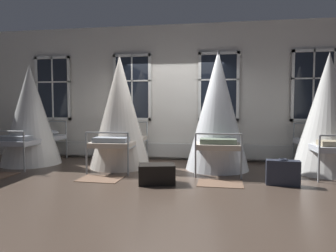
{
  "coord_description": "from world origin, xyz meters",
  "views": [
    {
      "loc": [
        0.97,
        -6.33,
        1.36
      ],
      "look_at": [
        -0.01,
        0.2,
        0.94
      ],
      "focal_mm": 31.44,
      "sensor_mm": 36.0,
      "label": 1
    }
  ],
  "objects_px": {
    "cot_first": "(31,116)",
    "travel_trunk": "(157,174)",
    "cot_third": "(217,112)",
    "cot_fourth": "(328,114)",
    "cot_second": "(120,113)",
    "suitcase_dark": "(283,173)"
  },
  "relations": [
    {
      "from": "cot_second",
      "to": "cot_third",
      "type": "xyz_separation_m",
      "value": [
        2.2,
        0.07,
        0.03
      ]
    },
    {
      "from": "cot_fourth",
      "to": "suitcase_dark",
      "type": "height_order",
      "value": "cot_fourth"
    },
    {
      "from": "cot_second",
      "to": "cot_fourth",
      "type": "distance_m",
      "value": 4.45
    },
    {
      "from": "cot_first",
      "to": "travel_trunk",
      "type": "xyz_separation_m",
      "value": [
        3.35,
        -1.4,
        -0.99
      ]
    },
    {
      "from": "cot_first",
      "to": "cot_fourth",
      "type": "bearing_deg",
      "value": -89.26
    },
    {
      "from": "cot_second",
      "to": "travel_trunk",
      "type": "height_order",
      "value": "cot_second"
    },
    {
      "from": "cot_first",
      "to": "travel_trunk",
      "type": "bearing_deg",
      "value": -112.01
    },
    {
      "from": "cot_fourth",
      "to": "travel_trunk",
      "type": "bearing_deg",
      "value": 113.48
    },
    {
      "from": "cot_first",
      "to": "suitcase_dark",
      "type": "relative_size",
      "value": 4.12
    },
    {
      "from": "suitcase_dark",
      "to": "travel_trunk",
      "type": "height_order",
      "value": "suitcase_dark"
    },
    {
      "from": "cot_second",
      "to": "suitcase_dark",
      "type": "xyz_separation_m",
      "value": [
        3.32,
        -1.17,
        -1.02
      ]
    },
    {
      "from": "cot_first",
      "to": "cot_third",
      "type": "relative_size",
      "value": 0.92
    },
    {
      "from": "cot_third",
      "to": "suitcase_dark",
      "type": "bearing_deg",
      "value": -138.45
    },
    {
      "from": "cot_second",
      "to": "travel_trunk",
      "type": "relative_size",
      "value": 3.98
    },
    {
      "from": "cot_third",
      "to": "suitcase_dark",
      "type": "relative_size",
      "value": 4.49
    },
    {
      "from": "cot_first",
      "to": "cot_fourth",
      "type": "distance_m",
      "value": 6.69
    },
    {
      "from": "cot_third",
      "to": "cot_fourth",
      "type": "xyz_separation_m",
      "value": [
        2.25,
        -0.05,
        -0.05
      ]
    },
    {
      "from": "cot_third",
      "to": "suitcase_dark",
      "type": "height_order",
      "value": "cot_third"
    },
    {
      "from": "suitcase_dark",
      "to": "travel_trunk",
      "type": "bearing_deg",
      "value": -167.72
    },
    {
      "from": "cot_third",
      "to": "travel_trunk",
      "type": "relative_size",
      "value": 4.06
    },
    {
      "from": "suitcase_dark",
      "to": "cot_first",
      "type": "bearing_deg",
      "value": 174.59
    },
    {
      "from": "cot_second",
      "to": "cot_third",
      "type": "relative_size",
      "value": 0.98
    }
  ]
}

